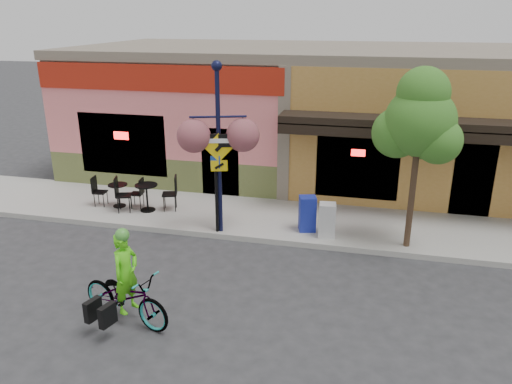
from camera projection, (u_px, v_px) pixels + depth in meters
ground at (297, 256)px, 12.19m from camera, size 90.00×90.00×0.00m
sidewalk at (308, 222)px, 14.00m from camera, size 24.00×3.00×0.15m
curb at (301, 244)px, 12.67m from camera, size 24.00×0.12×0.15m
building at (331, 110)px, 18.30m from camera, size 18.20×8.20×4.50m
bicycle at (126, 296)px, 9.46m from camera, size 2.14×1.24×1.06m
cyclist_rider at (127, 285)px, 9.36m from camera, size 0.52×0.66×1.58m
lamp_post at (219, 150)px, 12.53m from camera, size 1.52×0.97×4.42m
one_way_sign at (216, 184)px, 12.78m from camera, size 1.04×0.48×2.65m
cafe_set_left at (118, 192)px, 14.80m from camera, size 1.58×0.91×0.90m
cafe_set_right at (147, 194)px, 14.45m from camera, size 1.93×1.37×1.04m
newspaper_box_blue at (307, 214)px, 13.14m from camera, size 0.51×0.48×0.95m
newspaper_box_grey at (327, 220)px, 12.79m from camera, size 0.46×0.42×0.90m
street_tree at (416, 160)px, 11.67m from camera, size 1.85×1.85×4.42m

